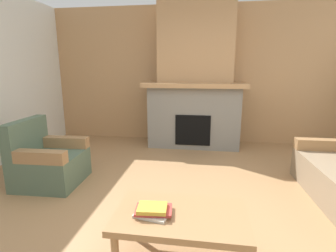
{
  "coord_description": "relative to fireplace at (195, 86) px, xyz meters",
  "views": [
    {
      "loc": [
        0.23,
        -2.34,
        1.5
      ],
      "look_at": [
        -0.29,
        1.11,
        0.7
      ],
      "focal_mm": 27.43,
      "sensor_mm": 36.0,
      "label": 1
    }
  ],
  "objects": [
    {
      "name": "ground",
      "position": [
        0.0,
        -2.62,
        -1.16
      ],
      "size": [
        9.0,
        9.0,
        0.0
      ],
      "primitive_type": "plane",
      "color": "#9E754C"
    },
    {
      "name": "wall_back_wood_panel",
      "position": [
        0.0,
        0.38,
        0.19
      ],
      "size": [
        6.0,
        0.12,
        2.7
      ],
      "primitive_type": "cube",
      "color": "tan",
      "rests_on": "ground"
    },
    {
      "name": "book_stack_near_edge",
      "position": [
        -0.14,
        -3.28,
        -0.7
      ],
      "size": [
        0.29,
        0.24,
        0.07
      ],
      "color": "beige",
      "rests_on": "coffee_table"
    },
    {
      "name": "armchair",
      "position": [
        -1.81,
        -2.06,
        -0.87
      ],
      "size": [
        0.79,
        0.79,
        0.85
      ],
      "color": "#4C604C",
      "rests_on": "ground"
    },
    {
      "name": "coffee_table",
      "position": [
        0.07,
        -3.24,
        -0.79
      ],
      "size": [
        1.0,
        0.6,
        0.43
      ],
      "color": "#997047",
      "rests_on": "ground"
    },
    {
      "name": "fireplace",
      "position": [
        0.0,
        0.0,
        0.0
      ],
      "size": [
        1.9,
        0.82,
        2.7
      ],
      "color": "gray",
      "rests_on": "ground"
    }
  ]
}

